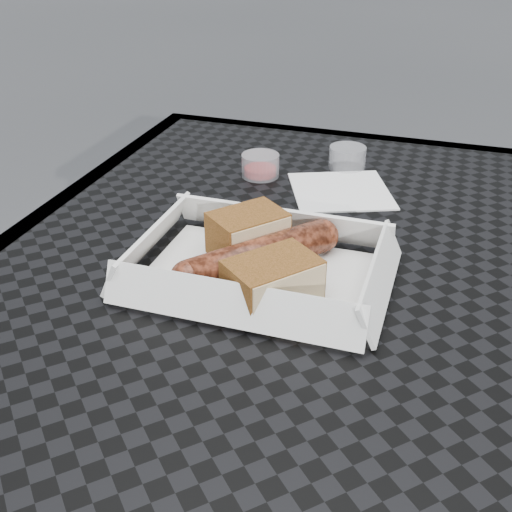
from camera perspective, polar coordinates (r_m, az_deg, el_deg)
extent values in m
cube|color=black|center=(0.67, 9.83, -1.29)|extent=(0.80, 0.80, 0.01)
cube|color=black|center=(1.02, 13.43, 9.17)|extent=(0.80, 0.03, 0.03)
cube|color=black|center=(0.81, -18.28, 2.74)|extent=(0.03, 0.80, 0.03)
cylinder|color=black|center=(1.24, -5.09, -5.38)|extent=(0.03, 0.03, 0.73)
cube|color=white|center=(0.63, 0.28, -1.76)|extent=(0.22, 0.15, 0.00)
cylinder|color=maroon|center=(0.63, 0.27, 0.02)|extent=(0.13, 0.14, 0.04)
sphere|color=maroon|center=(0.67, 5.86, 1.80)|extent=(0.04, 0.04, 0.04)
sphere|color=maroon|center=(0.60, -6.01, -1.98)|extent=(0.04, 0.04, 0.04)
cube|color=brown|center=(0.66, -0.73, 2.02)|extent=(0.09, 0.09, 0.05)
cube|color=brown|center=(0.58, 1.47, -2.21)|extent=(0.09, 0.10, 0.04)
cylinder|color=#FC4D0A|center=(0.59, 2.88, -4.19)|extent=(0.02, 0.02, 0.00)
torus|color=white|center=(0.58, 3.48, -4.59)|extent=(0.02, 0.02, 0.00)
cube|color=#B2D17F|center=(0.59, 3.97, -4.25)|extent=(0.02, 0.02, 0.00)
cube|color=white|center=(0.82, 7.54, 5.77)|extent=(0.16, 0.16, 0.00)
cylinder|color=#910A0A|center=(0.86, 0.39, 8.06)|extent=(0.05, 0.05, 0.03)
cylinder|color=silver|center=(0.89, 8.12, 8.66)|extent=(0.05, 0.05, 0.03)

